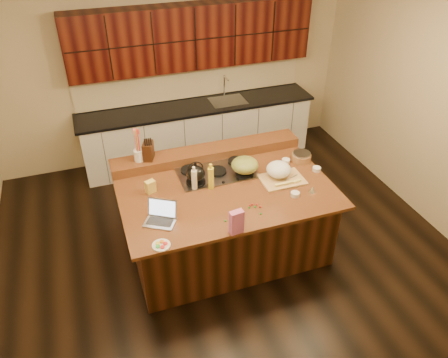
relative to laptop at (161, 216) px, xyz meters
name	(u,v)px	position (x,y,z in m)	size (l,w,h in m)	color
room	(226,155)	(0.82, 0.33, 0.37)	(5.52, 5.02, 2.72)	black
island	(225,218)	(0.82, 0.33, -0.51)	(2.40, 1.60, 0.92)	black
back_ledge	(207,153)	(0.82, 1.03, 0.00)	(2.40, 0.30, 0.12)	black
cooktop	(217,172)	(0.82, 0.63, -0.04)	(0.92, 0.52, 0.05)	gray
back_counter	(196,101)	(1.12, 2.56, 0.01)	(3.70, 0.66, 2.40)	silver
kettle	(196,174)	(0.52, 0.50, 0.08)	(0.21, 0.21, 0.19)	black
green_bowl	(245,165)	(1.12, 0.50, 0.08)	(0.32, 0.32, 0.18)	olive
laptop	(161,216)	(0.00, 0.00, 0.00)	(0.39, 0.36, 0.21)	#B7B7BC
oil_bottle	(211,178)	(0.65, 0.37, 0.08)	(0.07, 0.07, 0.27)	yellow
vinegar_bottle	(194,180)	(0.47, 0.41, 0.07)	(0.06, 0.06, 0.25)	silver
wooden_tray	(280,172)	(1.47, 0.30, 0.03)	(0.50, 0.40, 0.20)	tan
ramekin_a	(295,194)	(1.49, -0.07, -0.03)	(0.10, 0.10, 0.04)	white
ramekin_b	(317,169)	(1.97, 0.30, -0.03)	(0.10, 0.10, 0.04)	white
ramekin_c	(286,161)	(1.70, 0.59, -0.03)	(0.10, 0.10, 0.04)	white
strainer_bowl	(301,157)	(1.90, 0.57, -0.01)	(0.24, 0.24, 0.09)	#996B3F
kitchen_timer	(312,189)	(1.70, -0.07, -0.02)	(0.08, 0.08, 0.07)	silver
pink_bag	(236,222)	(0.66, -0.43, 0.07)	(0.14, 0.07, 0.26)	#D2629D
candy_plate	(161,245)	(-0.08, -0.38, -0.05)	(0.18, 0.18, 0.01)	white
package_box	(150,187)	(0.00, 0.52, 0.02)	(0.11, 0.07, 0.15)	#DCC04D
utensil_crock	(139,155)	(-0.03, 1.03, 0.13)	(0.12, 0.12, 0.14)	white
knife_block	(148,151)	(0.09, 1.03, 0.17)	(0.11, 0.18, 0.22)	black
gumdrop_0	(230,213)	(0.71, -0.13, -0.05)	(0.02, 0.02, 0.02)	red
gumdrop_1	(261,214)	(1.00, -0.25, -0.05)	(0.02, 0.02, 0.02)	#198C26
gumdrop_2	(257,204)	(1.03, -0.09, -0.05)	(0.02, 0.02, 0.02)	red
gumdrop_3	(226,221)	(0.62, -0.24, -0.05)	(0.02, 0.02, 0.02)	#198C26
gumdrop_4	(250,206)	(0.95, -0.09, -0.05)	(0.02, 0.02, 0.02)	red
gumdrop_5	(241,208)	(0.84, -0.10, -0.05)	(0.02, 0.02, 0.02)	#198C26
gumdrop_6	(252,204)	(0.98, -0.07, -0.05)	(0.02, 0.02, 0.02)	red
gumdrop_7	(249,208)	(0.93, -0.12, -0.05)	(0.02, 0.02, 0.02)	#198C26
gumdrop_8	(260,207)	(1.04, -0.14, -0.05)	(0.02, 0.02, 0.02)	red
gumdrop_9	(255,207)	(0.99, -0.13, -0.05)	(0.02, 0.02, 0.02)	#198C26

